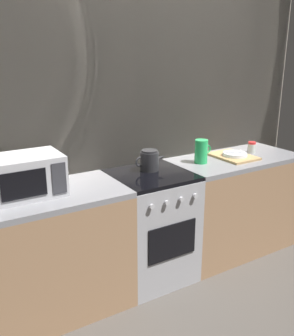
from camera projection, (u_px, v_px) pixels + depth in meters
ground_plane at (151, 274)px, 3.19m from camera, size 8.00×8.00×0.00m
back_wall at (130, 128)px, 3.10m from camera, size 3.60×0.05×2.40m
counter_left at (41, 256)px, 2.61m from camera, size 1.20×0.60×0.90m
stove_unit at (151, 226)px, 3.06m from camera, size 0.60×0.63×0.90m
counter_right at (232, 204)px, 3.51m from camera, size 1.20×0.60×0.90m
microwave at (26, 176)px, 2.45m from camera, size 0.46×0.35×0.27m
kettle at (150, 160)px, 2.98m from camera, size 0.28×0.15×0.17m
pitcher at (201, 151)px, 3.18m from camera, size 0.16×0.11×0.20m
dish_pile at (234, 155)px, 3.36m from camera, size 0.30×0.40×0.06m
spice_jar at (252, 147)px, 3.51m from camera, size 0.08×0.08×0.10m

